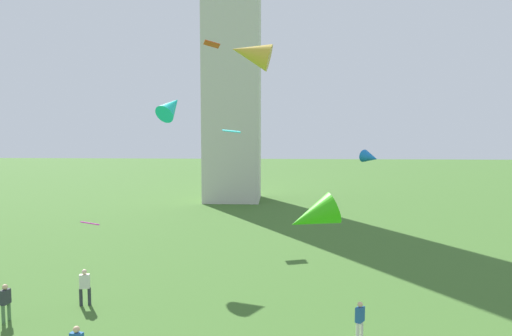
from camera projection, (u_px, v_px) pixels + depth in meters
The scene contains 10 objects.
person_2 at pixel (6, 301), 21.39m from camera, with size 0.31×0.54×1.74m.
person_3 at pixel (360, 318), 19.59m from camera, with size 0.44×0.48×1.62m.
person_4 at pixel (85, 285), 23.37m from camera, with size 0.55×0.37×1.81m.
kite_flying_0 at pixel (231, 131), 38.60m from camera, with size 1.58×1.24×0.30m.
kite_flying_1 at pixel (251, 53), 27.64m from camera, with size 2.60×1.67×2.09m.
kite_flying_2 at pixel (171, 107), 32.41m from camera, with size 2.17×2.68×2.19m.
kite_flying_3 at pixel (212, 44), 27.64m from camera, with size 1.06×0.83×0.40m.
kite_flying_5 at pixel (370, 157), 36.95m from camera, with size 1.69×1.82×1.17m.
kite_flying_6 at pixel (313, 216), 22.05m from camera, with size 2.80×2.02×2.18m.
kite_flying_7 at pixel (90, 223), 22.98m from camera, with size 1.01×0.81×0.34m.
Camera 1 is at (0.89, -7.47, 8.79)m, focal length 33.55 mm.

